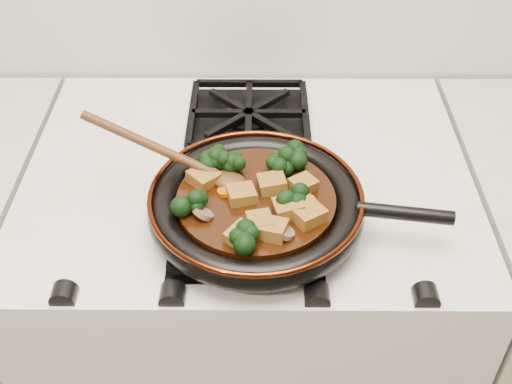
{
  "coord_description": "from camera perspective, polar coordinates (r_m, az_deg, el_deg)",
  "views": [
    {
      "loc": [
        0.02,
        0.84,
        1.6
      ],
      "look_at": [
        0.01,
        1.55,
        0.97
      ],
      "focal_mm": 45.0,
      "sensor_mm": 36.0,
      "label": 1
    }
  ],
  "objects": [
    {
      "name": "carrot_coin_0",
      "position": [
        0.95,
        4.4,
        -0.78
      ],
      "size": [
        0.03,
        0.03,
        0.01
      ],
      "primitive_type": "cylinder",
      "rotation": [
        -0.01,
        0.2,
        0.0
      ],
      "color": "#BF4F05",
      "rests_on": "braising_sauce"
    },
    {
      "name": "braising_sauce",
      "position": [
        0.96,
        -0.0,
        -0.94
      ],
      "size": [
        0.24,
        0.24,
        0.02
      ],
      "primitive_type": "cylinder",
      "color": "black",
      "rests_on": "skillet"
    },
    {
      "name": "broccoli_floret_8",
      "position": [
        1.01,
        -3.82,
        2.97
      ],
      "size": [
        0.07,
        0.07,
        0.08
      ],
      "primitive_type": null,
      "rotation": [
        -0.2,
        0.22,
        1.53
      ],
      "color": "black",
      "rests_on": "braising_sauce"
    },
    {
      "name": "mushroom_slice_2",
      "position": [
        0.93,
        -4.72,
        -1.86
      ],
      "size": [
        0.04,
        0.04,
        0.03
      ],
      "primitive_type": "cylinder",
      "rotation": [
        0.65,
        0.0,
        2.13
      ],
      "color": "brown",
      "rests_on": "braising_sauce"
    },
    {
      "name": "broccoli_floret_4",
      "position": [
        1.01,
        3.4,
        3.07
      ],
      "size": [
        0.08,
        0.08,
        0.07
      ],
      "primitive_type": null,
      "rotation": [
        0.1,
        -0.06,
        0.34
      ],
      "color": "black",
      "rests_on": "braising_sauce"
    },
    {
      "name": "tofu_cube_1",
      "position": [
        0.95,
        -1.32,
        -0.26
      ],
      "size": [
        0.05,
        0.05,
        0.02
      ],
      "primitive_type": "cube",
      "rotation": [
        0.04,
        0.05,
        1.83
      ],
      "color": "brown",
      "rests_on": "braising_sauce"
    },
    {
      "name": "tofu_cube_0",
      "position": [
        0.98,
        -4.66,
        1.26
      ],
      "size": [
        0.06,
        0.06,
        0.03
      ],
      "primitive_type": "cube",
      "rotation": [
        0.04,
        0.06,
        0.77
      ],
      "color": "brown",
      "rests_on": "braising_sauce"
    },
    {
      "name": "carrot_coin_1",
      "position": [
        0.96,
        -2.63,
        0.13
      ],
      "size": [
        0.03,
        0.03,
        0.02
      ],
      "primitive_type": "cylinder",
      "rotation": [
        -0.1,
        -0.25,
        0.0
      ],
      "color": "#BF4F05",
      "rests_on": "braising_sauce"
    },
    {
      "name": "tofu_cube_4",
      "position": [
        0.91,
        0.35,
        -2.8
      ],
      "size": [
        0.04,
        0.05,
        0.03
      ],
      "primitive_type": "cube",
      "rotation": [
        -0.0,
        0.11,
        1.79
      ],
      "color": "brown",
      "rests_on": "braising_sauce"
    },
    {
      "name": "broccoli_floret_1",
      "position": [
        1.0,
        2.13,
        2.36
      ],
      "size": [
        0.07,
        0.07,
        0.07
      ],
      "primitive_type": null,
      "rotation": [
        -0.24,
        0.1,
        0.1
      ],
      "color": "black",
      "rests_on": "braising_sauce"
    },
    {
      "name": "broccoli_floret_6",
      "position": [
        1.0,
        -2.1,
        2.65
      ],
      "size": [
        0.06,
        0.07,
        0.07
      ],
      "primitive_type": null,
      "rotation": [
        -0.02,
        -0.19,
        1.58
      ],
      "color": "black",
      "rests_on": "braising_sauce"
    },
    {
      "name": "broccoli_floret_7",
      "position": [
        1.01,
        -4.22,
        2.53
      ],
      "size": [
        0.09,
        0.08,
        0.06
      ],
      "primitive_type": null,
      "rotation": [
        -0.2,
        0.1,
        2.26
      ],
      "color": "black",
      "rests_on": "braising_sauce"
    },
    {
      "name": "mushroom_slice_1",
      "position": [
        1.01,
        2.2,
        2.72
      ],
      "size": [
        0.04,
        0.04,
        0.03
      ],
      "primitive_type": "cylinder",
      "rotation": [
        0.91,
        0.0,
        1.1
      ],
      "color": "brown",
      "rests_on": "braising_sauce"
    },
    {
      "name": "tofu_cube_7",
      "position": [
        0.92,
        4.53,
        -1.94
      ],
      "size": [
        0.06,
        0.06,
        0.03
      ],
      "primitive_type": "cube",
      "rotation": [
        -0.02,
        0.04,
        0.61
      ],
      "color": "brown",
      "rests_on": "braising_sauce"
    },
    {
      "name": "burner_grate_back",
      "position": [
        1.2,
        -0.65,
        6.68
      ],
      "size": [
        0.23,
        0.23,
        0.03
      ],
      "primitive_type": null,
      "color": "black",
      "rests_on": "stove"
    },
    {
      "name": "tofu_cube_2",
      "position": [
        0.93,
        2.95,
        -1.44
      ],
      "size": [
        0.05,
        0.05,
        0.03
      ],
      "primitive_type": "cube",
      "rotation": [
        -0.09,
        -0.12,
        0.24
      ],
      "color": "brown",
      "rests_on": "braising_sauce"
    },
    {
      "name": "tofu_cube_3",
      "position": [
        0.89,
        -1.29,
        -3.99
      ],
      "size": [
        0.05,
        0.05,
        0.03
      ],
      "primitive_type": "cube",
      "rotation": [
        0.07,
        -0.05,
        0.9
      ],
      "color": "brown",
      "rests_on": "braising_sauce"
    },
    {
      "name": "burner_grate_front",
      "position": [
        0.98,
        -0.87,
        -2.62
      ],
      "size": [
        0.23,
        0.23,
        0.03
      ],
      "primitive_type": null,
      "color": "black",
      "rests_on": "stove"
    },
    {
      "name": "carrot_coin_2",
      "position": [
        0.94,
        4.44,
        -1.41
      ],
      "size": [
        0.03,
        0.03,
        0.02
      ],
      "primitive_type": "cylinder",
      "rotation": [
        -0.21,
        0.12,
        0.0
      ],
      "color": "#BF4F05",
      "rests_on": "braising_sauce"
    },
    {
      "name": "tofu_cube_6",
      "position": [
        0.97,
        1.45,
        0.71
      ],
      "size": [
        0.05,
        0.05,
        0.03
      ],
      "primitive_type": "cube",
      "rotation": [
        -0.09,
        0.11,
        1.74
      ],
      "color": "brown",
      "rests_on": "braising_sauce"
    },
    {
      "name": "broccoli_floret_2",
      "position": [
        0.93,
        -5.81,
        -0.94
      ],
      "size": [
        0.09,
        0.09,
        0.08
      ],
      "primitive_type": null,
      "rotation": [
        0.24,
        0.2,
        0.45
      ],
      "color": "black",
      "rests_on": "braising_sauce"
    },
    {
      "name": "mushroom_slice_0",
      "position": [
        0.9,
        2.33,
        -3.5
      ],
      "size": [
        0.05,
        0.05,
        0.02
      ],
      "primitive_type": "cylinder",
      "rotation": [
        0.44,
        0.0,
        2.16
      ],
      "color": "brown",
      "rests_on": "braising_sauce"
    },
    {
      "name": "tofu_cube_8",
      "position": [
        0.97,
        4.19,
        0.6
      ],
      "size": [
        0.05,
        0.05,
        0.02
      ],
      "primitive_type": "cube",
      "rotation": [
        0.02,
        0.06,
        0.65
      ],
      "color": "brown",
      "rests_on": "braising_sauce"
    },
    {
      "name": "carrot_coin_3",
      "position": [
        1.01,
        -2.09,
        2.49
      ],
      "size": [
        0.03,
        0.03,
        0.02
      ],
      "primitive_type": "cylinder",
      "rotation": [
        -0.22,
        -0.13,
        0.0
      ],
      "color": "#BF4F05",
      "rests_on": "braising_sauce"
    },
    {
      "name": "wooden_spoon",
      "position": [
        0.99,
        -6.28,
        2.77
      ],
      "size": [
        0.15,
        0.07,
        0.24
      ],
      "rotation": [
        0.0,
        0.0,
        2.85
      ],
      "color": "#42250E",
      "rests_on": "braising_sauce"
    },
    {
      "name": "broccoli_floret_0",
      "position": [
        1.0,
        -3.65,
        2.48
      ],
      "size": [
        0.07,
        0.07,
        0.07
      ],
      "primitive_type": null,
      "rotation": [
        0.12,
        0.24,
        1.64
      ],
      "color": "black",
      "rests_on": "braising_sauce"
    },
    {
      "name": "skillet",
      "position": [
        0.97,
        0.13,
        -1.17
      ],
      "size": [
        0.45,
        0.33,
        0.05
      ],
      "rotation": [
        0.0,
        0.0,
        -0.15
      ],
      "color": "black",
      "rests_on": "burner_grate_front"
    },
    {
      "name": "broccoli_floret_5",
      "position": [
        0.94,
        3.3,
        -0.83
      ],
      "size": [
        0.07,
        0.07,
        0.06
      ],
      "primitive_type": null,
      "rotation": [
        0.25,
        0.09,
        3.01
      ],
      "color": "black",
      "rests_on": "braising_sauce"
    },
    {
      "name": "stove",
      "position": [
        1.43,
        -0.59,
        -12.18
      ],
      "size": [
        0.76,
        0.6,
        0.9
      ],
      "primitive_type": "cube",
      "color": "silver",
      "rests_on": "ground"
    },
    {
      "name": "broccoli_floret_3",
      "position": [
        0.88,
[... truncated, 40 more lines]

